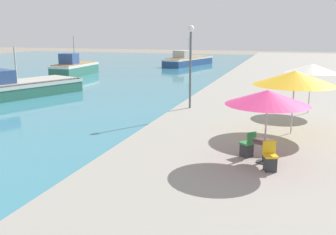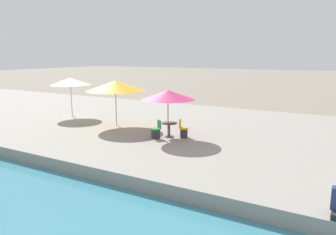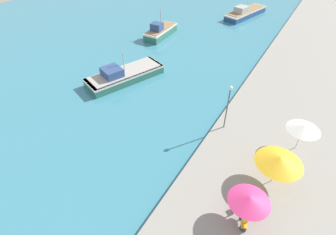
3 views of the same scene
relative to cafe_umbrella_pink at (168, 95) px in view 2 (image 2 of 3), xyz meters
The scene contains 6 objects.
cafe_umbrella_pink is the anchor object (origin of this frame).
cafe_umbrella_white 4.14m from the cafe_umbrella_pink, 78.00° to the left, with size 3.41×3.41×2.65m.
cafe_umbrella_striped 8.80m from the cafe_umbrella_pink, 78.61° to the left, with size 2.70×2.70×2.60m.
cafe_table 1.63m from the cafe_umbrella_pink, 102.05° to the right, with size 0.80×0.80×0.74m.
cafe_chair_left 2.01m from the cafe_umbrella_pink, 74.12° to the right, with size 0.52×0.54×0.91m.
cafe_chair_right 1.96m from the cafe_umbrella_pink, 149.35° to the left, with size 0.58×0.58×0.91m.
Camera 2 is at (-8.64, 3.95, 4.67)m, focal length 35.00 mm.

